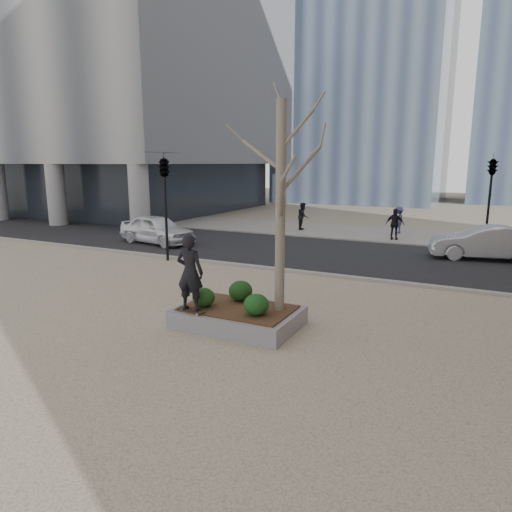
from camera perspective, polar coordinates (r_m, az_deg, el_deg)
The scene contains 18 objects.
ground at distance 12.22m, azimuth -6.38°, elevation -7.93°, with size 120.00×120.00×0.00m, color tan.
street at distance 21.02m, azimuth 8.59°, elevation 0.31°, with size 60.00×8.00×0.02m, color black.
far_sidewalk at distance 27.67m, azimuth 13.13°, elevation 2.84°, with size 60.00×6.00×0.02m, color gray.
planter at distance 11.65m, azimuth -2.23°, elevation -7.66°, with size 3.00×2.00×0.45m, color gray.
planter_mulch at distance 11.58m, azimuth -2.24°, elevation -6.52°, with size 2.70×1.70×0.04m, color #382314.
sycamore_tree at distance 10.83m, azimuth 3.11°, elevation 10.11°, with size 2.80×2.80×6.60m, color gray, non-canonical shape.
shrub_left at distance 11.62m, azimuth -6.56°, elevation -5.16°, with size 0.57×0.57×0.49m, color #143811.
shrub_middle at distance 12.04m, azimuth -1.94°, elevation -4.37°, with size 0.63×0.63×0.54m, color black.
shrub_right at distance 10.92m, azimuth 0.04°, elevation -6.10°, with size 0.61×0.61×0.52m, color #103314.
skateboard at distance 11.39m, azimuth -8.11°, elevation -6.84°, with size 0.78×0.20×0.07m, color black, non-canonical shape.
skateboarder at distance 11.12m, azimuth -8.26°, elevation -2.04°, with size 0.69×0.45×1.88m, color black.
police_car at distance 23.79m, azimuth -12.28°, elevation 3.29°, with size 1.72×4.28×1.46m, color white.
car_silver at distance 21.68m, azimuth 26.68°, elevation 1.50°, with size 1.52×4.35×1.43m, color #ACAEB4.
pedestrian_a at distance 28.23m, azimuth 5.90°, elevation 4.98°, with size 0.81×0.63×1.67m, color black.
pedestrian_b at distance 27.89m, azimuth 17.41°, elevation 4.32°, with size 1.01×0.58×1.56m, color #383B64.
pedestrian_c at distance 25.44m, azimuth 16.98°, elevation 3.82°, with size 0.98×0.41×1.67m, color black.
traffic_light_near at distance 19.37m, azimuth -11.22°, elevation 5.97°, with size 0.60×2.48×4.50m, color black, non-canonical shape.
traffic_light_far at distance 24.30m, azimuth 27.12°, elevation 6.02°, with size 0.60×2.48×4.50m, color black, non-canonical shape.
Camera 1 is at (6.33, -9.63, 4.06)m, focal length 32.00 mm.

